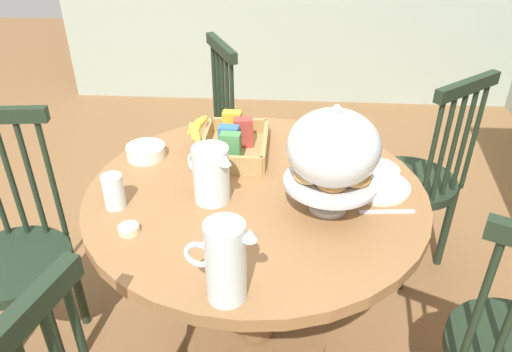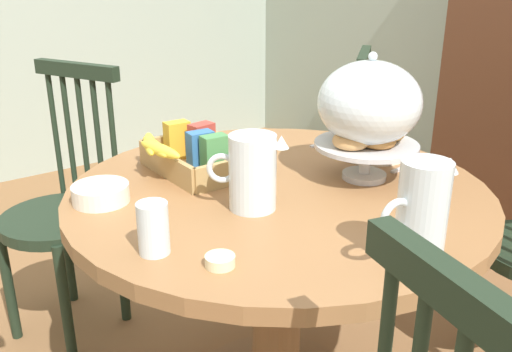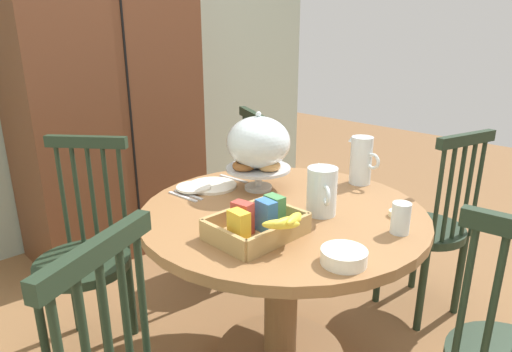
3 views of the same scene
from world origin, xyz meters
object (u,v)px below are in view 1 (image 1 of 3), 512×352
(orange_juice_pitcher, at_px, (225,265))
(butter_dish, at_px, (129,229))
(cereal_bowl, at_px, (146,152))
(windsor_chair_host_seat, at_px, (199,149))
(china_plate_large, at_px, (376,186))
(china_plate_small, at_px, (378,169))
(dining_table, at_px, (256,244))
(cereal_basket, at_px, (230,141))
(windsor_chair_far_side, at_px, (415,184))
(windsor_chair_near_window, at_px, (16,259))
(milk_pitcher, at_px, (211,177))
(pastry_stand_with_dome, at_px, (333,152))
(drinking_glass, at_px, (114,191))

(orange_juice_pitcher, relative_size, butter_dish, 3.60)
(cereal_bowl, bearing_deg, windsor_chair_host_seat, 173.03)
(china_plate_large, bearing_deg, china_plate_small, 169.80)
(windsor_chair_host_seat, height_order, orange_juice_pitcher, windsor_chair_host_seat)
(dining_table, height_order, china_plate_small, china_plate_small)
(cereal_basket, height_order, china_plate_large, cereal_basket)
(cereal_basket, bearing_deg, windsor_chair_far_side, 110.41)
(windsor_chair_near_window, xyz_separation_m, butter_dish, (0.17, 0.50, 0.30))
(windsor_chair_host_seat, bearing_deg, cereal_basket, 22.89)
(cereal_basket, bearing_deg, butter_dish, -25.83)
(milk_pitcher, relative_size, cereal_basket, 0.58)
(cereal_bowl, bearing_deg, pastry_stand_with_dome, 66.79)
(windsor_chair_host_seat, bearing_deg, windsor_chair_near_window, -30.67)
(windsor_chair_near_window, bearing_deg, dining_table, 95.19)
(pastry_stand_with_dome, xyz_separation_m, china_plate_large, (-0.13, 0.16, -0.19))
(china_plate_large, bearing_deg, butter_dish, -68.74)
(windsor_chair_host_seat, relative_size, orange_juice_pitcher, 4.51)
(cereal_basket, distance_m, china_plate_large, 0.54)
(windsor_chair_far_side, distance_m, orange_juice_pitcher, 1.29)
(windsor_chair_far_side, height_order, china_plate_large, windsor_chair_far_side)
(windsor_chair_host_seat, bearing_deg, drinking_glass, -5.36)
(windsor_chair_far_side, xyz_separation_m, orange_juice_pitcher, (1.01, -0.71, 0.39))
(windsor_chair_near_window, bearing_deg, drinking_glass, 83.33)
(windsor_chair_near_window, xyz_separation_m, cereal_basket, (-0.32, 0.74, 0.33))
(pastry_stand_with_dome, distance_m, china_plate_large, 0.28)
(orange_juice_pitcher, distance_m, cereal_bowl, 0.77)
(cereal_basket, bearing_deg, china_plate_large, 68.08)
(windsor_chair_near_window, height_order, drinking_glass, windsor_chair_near_window)
(milk_pitcher, relative_size, butter_dish, 3.05)
(orange_juice_pitcher, xyz_separation_m, cereal_basket, (-0.72, -0.07, -0.05))
(windsor_chair_host_seat, height_order, butter_dish, windsor_chair_host_seat)
(windsor_chair_host_seat, xyz_separation_m, china_plate_small, (0.66, 0.75, 0.30))
(dining_table, bearing_deg, windsor_chair_host_seat, -156.54)
(cereal_basket, bearing_deg, milk_pitcher, -4.48)
(cereal_bowl, bearing_deg, cereal_basket, 100.10)
(milk_pitcher, bearing_deg, windsor_chair_near_window, -89.13)
(china_plate_large, height_order, butter_dish, butter_dish)
(dining_table, relative_size, milk_pitcher, 6.06)
(dining_table, relative_size, windsor_chair_far_side, 1.14)
(windsor_chair_near_window, xyz_separation_m, pastry_stand_with_dome, (0.01, 1.08, 0.48))
(windsor_chair_far_side, xyz_separation_m, china_plate_small, (0.40, -0.26, 0.30))
(windsor_chair_far_side, relative_size, orange_juice_pitcher, 4.51)
(dining_table, height_order, butter_dish, butter_dish)
(china_plate_large, relative_size, drinking_glass, 2.00)
(orange_juice_pitcher, bearing_deg, windsor_chair_host_seat, -166.53)
(china_plate_large, bearing_deg, windsor_chair_host_seat, -135.55)
(windsor_chair_host_seat, relative_size, cereal_basket, 3.09)
(cereal_basket, bearing_deg, windsor_chair_host_seat, -157.11)
(china_plate_small, bearing_deg, cereal_basket, -102.38)
(cereal_basket, height_order, cereal_bowl, cereal_basket)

